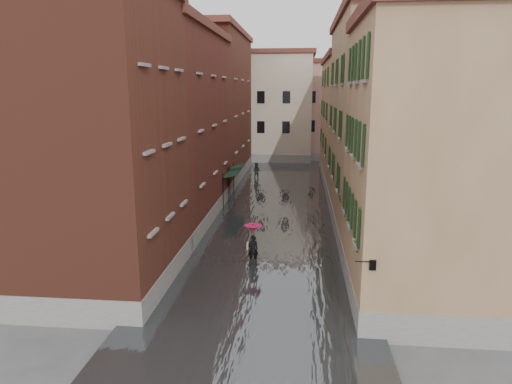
% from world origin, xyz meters
% --- Properties ---
extents(ground, '(120.00, 120.00, 0.00)m').
position_xyz_m(ground, '(0.00, 0.00, 0.00)').
color(ground, '#515153').
rests_on(ground, ground).
extents(floodwater, '(10.00, 60.00, 0.20)m').
position_xyz_m(floodwater, '(0.00, 13.00, 0.10)').
color(floodwater, '#42464A').
rests_on(floodwater, ground).
extents(building_left_near, '(6.00, 8.00, 13.00)m').
position_xyz_m(building_left_near, '(-7.00, -2.00, 6.50)').
color(building_left_near, brown).
rests_on(building_left_near, ground).
extents(building_left_mid, '(6.00, 14.00, 12.50)m').
position_xyz_m(building_left_mid, '(-7.00, 9.00, 6.25)').
color(building_left_mid, maroon).
rests_on(building_left_mid, ground).
extents(building_left_far, '(6.00, 16.00, 14.00)m').
position_xyz_m(building_left_far, '(-7.00, 24.00, 7.00)').
color(building_left_far, brown).
rests_on(building_left_far, ground).
extents(building_right_near, '(6.00, 8.00, 11.50)m').
position_xyz_m(building_right_near, '(7.00, -2.00, 5.75)').
color(building_right_near, '#926E4B').
rests_on(building_right_near, ground).
extents(building_right_mid, '(6.00, 14.00, 13.00)m').
position_xyz_m(building_right_mid, '(7.00, 9.00, 6.50)').
color(building_right_mid, '#A28262').
rests_on(building_right_mid, ground).
extents(building_right_far, '(6.00, 16.00, 11.50)m').
position_xyz_m(building_right_far, '(7.00, 24.00, 5.75)').
color(building_right_far, '#926E4B').
rests_on(building_right_far, ground).
extents(building_end_cream, '(12.00, 9.00, 13.00)m').
position_xyz_m(building_end_cream, '(-3.00, 38.00, 6.50)').
color(building_end_cream, beige).
rests_on(building_end_cream, ground).
extents(building_end_pink, '(10.00, 9.00, 12.00)m').
position_xyz_m(building_end_pink, '(6.00, 40.00, 6.00)').
color(building_end_pink, tan).
rests_on(building_end_pink, ground).
extents(awning_near, '(1.09, 3.20, 2.80)m').
position_xyz_m(awning_near, '(-3.48, 13.52, 2.47)').
color(awning_near, black).
rests_on(awning_near, ground).
extents(awning_far, '(1.09, 2.99, 2.80)m').
position_xyz_m(awning_far, '(-3.49, 15.79, 2.47)').
color(awning_far, black).
rests_on(awning_far, ground).
extents(wall_lantern, '(0.71, 0.22, 0.35)m').
position_xyz_m(wall_lantern, '(4.33, -6.00, 3.01)').
color(wall_lantern, black).
rests_on(wall_lantern, ground).
extents(window_planters, '(0.59, 11.09, 0.84)m').
position_xyz_m(window_planters, '(4.12, 0.57, 3.51)').
color(window_planters, brown).
rests_on(window_planters, ground).
extents(pedestrian_main, '(0.95, 0.95, 2.06)m').
position_xyz_m(pedestrian_main, '(-0.58, 1.28, 1.28)').
color(pedestrian_main, black).
rests_on(pedestrian_main, ground).
extents(pedestrian_far, '(0.89, 0.73, 1.72)m').
position_xyz_m(pedestrian_far, '(-2.54, 23.74, 0.86)').
color(pedestrian_far, black).
rests_on(pedestrian_far, ground).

